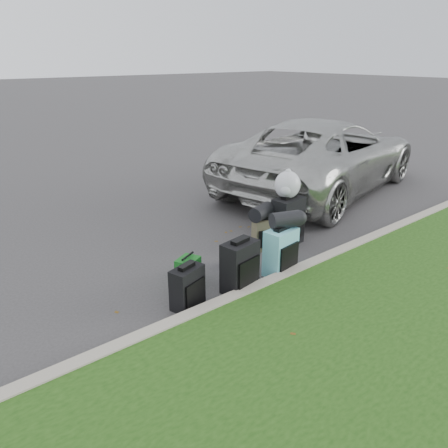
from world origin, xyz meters
TOP-DOWN VIEW (x-y plane):
  - ground at (0.00, 0.00)m, footprint 120.00×120.00m
  - curb at (0.00, -1.00)m, footprint 120.00×0.18m
  - suv at (4.04, 1.64)m, footprint 6.42×3.99m
  - suitcase_small_black at (-1.39, -0.66)m, footprint 0.48×0.35m
  - suitcase_large_black_left at (-0.61, -0.76)m, footprint 0.53×0.36m
  - suitcase_olive at (0.59, -0.00)m, footprint 0.44×0.36m
  - suitcase_teal at (0.16, -0.77)m, footprint 0.51×0.34m
  - suitcase_large_black_right at (1.05, -0.08)m, footprint 0.56×0.37m
  - tote_green at (-1.02, -0.13)m, footprint 0.39×0.36m
  - tote_navy at (-0.22, -0.16)m, footprint 0.35×0.32m
  - duffel_left at (0.56, 0.05)m, footprint 0.49×0.35m
  - duffel_right at (0.27, -0.74)m, footprint 0.48×0.37m
  - trash_bag at (1.05, -0.02)m, footprint 0.44×0.44m

SIDE VIEW (x-z plane):
  - ground at x=0.00m, z-range 0.00..0.00m
  - curb at x=0.00m, z-range 0.00..0.15m
  - tote_navy at x=-0.22m, z-range 0.00..0.31m
  - tote_green at x=-1.02m, z-range 0.00..0.36m
  - suitcase_olive at x=0.59m, z-range 0.00..0.52m
  - suitcase_small_black at x=-1.39m, z-range 0.00..0.54m
  - suitcase_teal at x=0.16m, z-range 0.00..0.69m
  - suitcase_large_black_left at x=-0.61m, z-range 0.00..0.71m
  - suitcase_large_black_right at x=1.05m, z-range 0.00..0.80m
  - duffel_left at x=0.56m, z-range 0.52..0.76m
  - duffel_right at x=0.27m, z-range 0.69..0.93m
  - suv at x=4.04m, z-range 0.00..1.66m
  - trash_bag at x=1.05m, z-range 0.80..1.24m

